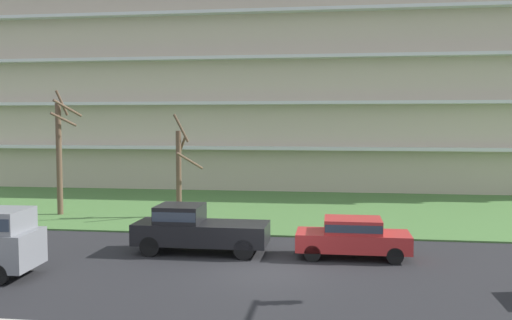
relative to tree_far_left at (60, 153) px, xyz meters
The scene contains 7 objects.
ground 16.76m from the tree_far_left, 37.86° to the right, with size 160.00×160.00×0.00m, color #232326.
grass_lawn_strip 13.97m from the tree_far_left, 16.99° to the left, with size 80.00×16.00×0.08m, color #477238.
apartment_building 22.48m from the tree_far_left, 53.09° to the left, with size 52.63×11.48×20.11m.
tree_far_left is the anchor object (origin of this frame).
tree_left 6.96m from the tree_far_left, ahead, with size 1.50×1.78×5.75m.
sedan_red_near_left 17.92m from the tree_far_left, 25.23° to the right, with size 4.40×1.80×1.57m.
pickup_black_near_right 12.57m from the tree_far_left, 37.85° to the right, with size 5.41×2.03×1.95m.
Camera 1 is at (2.28, -19.27, 5.37)m, focal length 38.93 mm.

